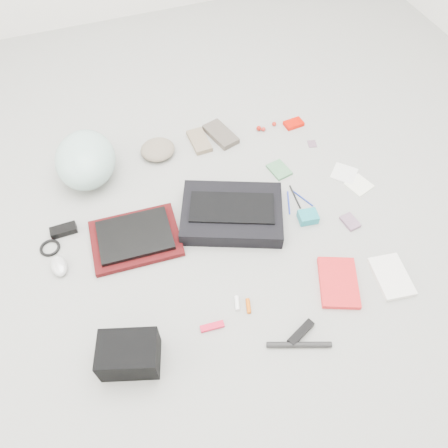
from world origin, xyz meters
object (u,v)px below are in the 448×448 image
object	(u,v)px
laptop	(135,235)
bike_helmet	(86,160)
camera_bag	(129,354)
accordion_wallet	(308,217)
book_red	(338,282)
messenger_bag	(232,213)

from	to	relation	value
laptop	bike_helmet	distance (m)	0.50
camera_bag	accordion_wallet	distance (m)	1.01
laptop	book_red	world-z (taller)	laptop
camera_bag	book_red	size ratio (longest dim) A/B	0.92
messenger_bag	camera_bag	distance (m)	0.79
laptop	camera_bag	bearing A→B (deg)	-101.37
messenger_bag	laptop	distance (m)	0.46
bike_helmet	accordion_wallet	size ratio (longest dim) A/B	4.17
messenger_bag	accordion_wallet	xyz separation A→B (m)	(0.33, -0.13, -0.02)
messenger_bag	book_red	xyz separation A→B (m)	(0.31, -0.48, -0.03)
messenger_bag	bike_helmet	xyz separation A→B (m)	(-0.58, 0.51, 0.07)
laptop	bike_helmet	size ratio (longest dim) A/B	0.89
bike_helmet	book_red	bearing A→B (deg)	-39.43
messenger_bag	accordion_wallet	bearing A→B (deg)	0.69
messenger_bag	bike_helmet	bearing A→B (deg)	160.81
camera_bag	bike_helmet	bearing A→B (deg)	106.28
messenger_bag	camera_bag	world-z (taller)	camera_bag
laptop	camera_bag	size ratio (longest dim) A/B	1.49
book_red	accordion_wallet	distance (m)	0.35
bike_helmet	accordion_wallet	distance (m)	1.12
bike_helmet	book_red	xyz separation A→B (m)	(0.89, -0.99, -0.10)
laptop	bike_helmet	bearing A→B (deg)	108.07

